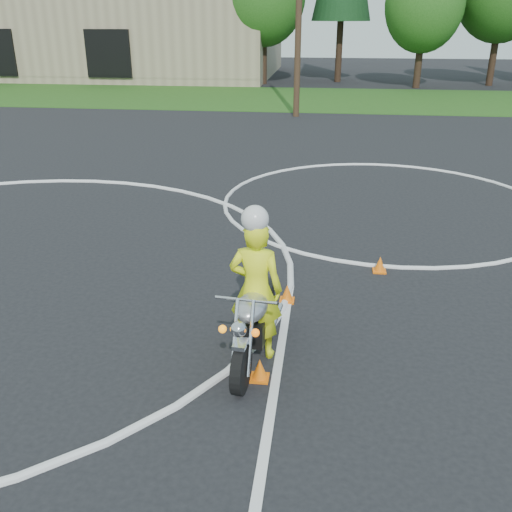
# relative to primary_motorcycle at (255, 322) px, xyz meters

# --- Properties ---
(grass_strip) EXTENTS (120.00, 10.00, 0.02)m
(grass_strip) POSITION_rel_primary_motorcycle_xyz_m (-5.66, 26.35, -0.56)
(grass_strip) COLOR #1E4714
(grass_strip) RESTS_ON ground
(course_markings) EXTENTS (19.05, 19.05, 0.12)m
(course_markings) POSITION_rel_primary_motorcycle_xyz_m (-3.49, 3.70, -0.57)
(course_markings) COLOR silver
(course_markings) RESTS_ON ground
(primary_motorcycle) EXTENTS (0.79, 2.25, 1.18)m
(primary_motorcycle) POSITION_rel_primary_motorcycle_xyz_m (0.00, 0.00, 0.00)
(primary_motorcycle) COLOR black
(primary_motorcycle) RESTS_ON ground
(rider_primary_grp) EXTENTS (0.77, 0.54, 2.19)m
(rider_primary_grp) POSITION_rel_primary_motorcycle_xyz_m (-0.00, 0.14, 0.48)
(rider_primary_grp) COLOR #F4FF1A
(rider_primary_grp) RESTS_ON ground
(traffic_cones) EXTENTS (18.84, 5.46, 0.30)m
(traffic_cones) POSITION_rel_primary_motorcycle_xyz_m (0.66, 2.74, -0.44)
(traffic_cones) COLOR orange
(traffic_cones) RESTS_ON ground
(warehouse) EXTENTS (41.00, 17.00, 8.30)m
(warehouse) POSITION_rel_primary_motorcycle_xyz_m (-23.66, 39.34, 3.59)
(warehouse) COLOR tan
(warehouse) RESTS_ON ground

